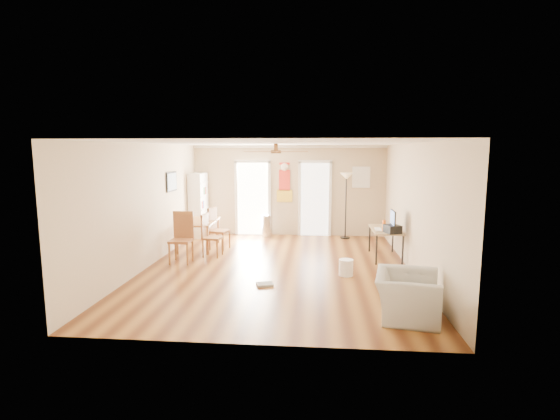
# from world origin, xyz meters

# --- Properties ---
(floor) EXTENTS (7.00, 7.00, 0.00)m
(floor) POSITION_xyz_m (0.00, 0.00, 0.00)
(floor) COLOR brown
(floor) RESTS_ON ground
(ceiling) EXTENTS (5.50, 7.00, 0.00)m
(ceiling) POSITION_xyz_m (0.00, 0.00, 2.60)
(ceiling) COLOR silver
(ceiling) RESTS_ON floor
(wall_back) EXTENTS (5.50, 0.04, 2.60)m
(wall_back) POSITION_xyz_m (0.00, 3.50, 1.30)
(wall_back) COLOR beige
(wall_back) RESTS_ON floor
(wall_front) EXTENTS (5.50, 0.04, 2.60)m
(wall_front) POSITION_xyz_m (0.00, -3.50, 1.30)
(wall_front) COLOR beige
(wall_front) RESTS_ON floor
(wall_left) EXTENTS (0.04, 7.00, 2.60)m
(wall_left) POSITION_xyz_m (-2.75, 0.00, 1.30)
(wall_left) COLOR beige
(wall_left) RESTS_ON floor
(wall_right) EXTENTS (0.04, 7.00, 2.60)m
(wall_right) POSITION_xyz_m (2.75, 0.00, 1.30)
(wall_right) COLOR beige
(wall_right) RESTS_ON floor
(crown_molding) EXTENTS (5.50, 7.00, 0.08)m
(crown_molding) POSITION_xyz_m (0.00, 0.00, 2.56)
(crown_molding) COLOR white
(crown_molding) RESTS_ON wall_back
(kitchen_doorway) EXTENTS (0.90, 0.10, 2.10)m
(kitchen_doorway) POSITION_xyz_m (-1.05, 3.48, 1.05)
(kitchen_doorway) COLOR white
(kitchen_doorway) RESTS_ON wall_back
(bathroom_doorway) EXTENTS (0.80, 0.10, 2.10)m
(bathroom_doorway) POSITION_xyz_m (0.75, 3.48, 1.05)
(bathroom_doorway) COLOR white
(bathroom_doorway) RESTS_ON wall_back
(wall_decal) EXTENTS (0.46, 0.03, 1.10)m
(wall_decal) POSITION_xyz_m (-0.13, 3.48, 1.55)
(wall_decal) COLOR red
(wall_decal) RESTS_ON wall_back
(ac_grille) EXTENTS (0.50, 0.04, 0.60)m
(ac_grille) POSITION_xyz_m (2.05, 3.47, 1.70)
(ac_grille) COLOR white
(ac_grille) RESTS_ON wall_back
(framed_poster) EXTENTS (0.04, 0.66, 0.48)m
(framed_poster) POSITION_xyz_m (-2.73, 1.40, 1.70)
(framed_poster) COLOR black
(framed_poster) RESTS_ON wall_left
(ceiling_fan) EXTENTS (1.24, 1.24, 0.20)m
(ceiling_fan) POSITION_xyz_m (0.00, -0.30, 2.43)
(ceiling_fan) COLOR #593819
(ceiling_fan) RESTS_ON ceiling
(bookshelf) EXTENTS (0.43, 0.85, 1.82)m
(bookshelf) POSITION_xyz_m (-2.55, 3.04, 0.91)
(bookshelf) COLOR white
(bookshelf) RESTS_ON floor
(dining_table) EXTENTS (0.90, 1.44, 0.71)m
(dining_table) POSITION_xyz_m (-2.15, 1.61, 0.35)
(dining_table) COLOR olive
(dining_table) RESTS_ON floor
(dining_chair_right_a) EXTENTS (0.52, 0.52, 1.04)m
(dining_chair_right_a) POSITION_xyz_m (-1.60, 1.56, 0.52)
(dining_chair_right_a) COLOR #945C2F
(dining_chair_right_a) RESTS_ON floor
(dining_chair_right_b) EXTENTS (0.45, 0.45, 0.99)m
(dining_chair_right_b) POSITION_xyz_m (-1.60, 0.86, 0.49)
(dining_chair_right_b) COLOR olive
(dining_chair_right_b) RESTS_ON floor
(dining_chair_near) EXTENTS (0.46, 0.46, 1.11)m
(dining_chair_near) POSITION_xyz_m (-2.15, 0.24, 0.55)
(dining_chair_near) COLOR brown
(dining_chair_near) RESTS_ON floor
(trash_can) EXTENTS (0.32, 0.32, 0.63)m
(trash_can) POSITION_xyz_m (-0.60, 3.16, 0.31)
(trash_can) COLOR #BBBBBD
(trash_can) RESTS_ON floor
(torchiere_lamp) EXTENTS (0.39, 0.39, 1.84)m
(torchiere_lamp) POSITION_xyz_m (1.62, 3.15, 0.92)
(torchiere_lamp) COLOR black
(torchiere_lamp) RESTS_ON floor
(computer_desk) EXTENTS (0.63, 1.27, 0.68)m
(computer_desk) POSITION_xyz_m (2.38, 1.05, 0.34)
(computer_desk) COLOR #A28557
(computer_desk) RESTS_ON floor
(imac) EXTENTS (0.20, 0.52, 0.48)m
(imac) POSITION_xyz_m (2.47, 0.67, 0.92)
(imac) COLOR black
(imac) RESTS_ON computer_desk
(keyboard) EXTENTS (0.15, 0.42, 0.02)m
(keyboard) POSITION_xyz_m (2.20, 0.95, 0.69)
(keyboard) COLOR white
(keyboard) RESTS_ON computer_desk
(printer) EXTENTS (0.38, 0.41, 0.17)m
(printer) POSITION_xyz_m (2.45, 0.58, 0.77)
(printer) COLOR black
(printer) RESTS_ON computer_desk
(orange_bottle) EXTENTS (0.10, 0.10, 0.25)m
(orange_bottle) POSITION_xyz_m (2.30, 0.78, 0.80)
(orange_bottle) COLOR orange
(orange_bottle) RESTS_ON computer_desk
(wastebasket_a) EXTENTS (0.30, 0.30, 0.33)m
(wastebasket_a) POSITION_xyz_m (1.40, -0.40, 0.16)
(wastebasket_a) COLOR white
(wastebasket_a) RESTS_ON floor
(floor_cloth) EXTENTS (0.35, 0.31, 0.04)m
(floor_cloth) POSITION_xyz_m (-0.12, -1.16, 0.02)
(floor_cloth) COLOR gray
(floor_cloth) RESTS_ON floor
(armchair) EXTENTS (1.07, 1.18, 0.67)m
(armchair) POSITION_xyz_m (2.15, -2.42, 0.33)
(armchair) COLOR #AFB0AA
(armchair) RESTS_ON floor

